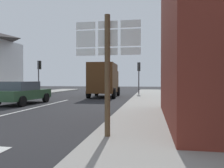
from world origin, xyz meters
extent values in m
plane|color=#232326|center=(0.00, 10.00, 0.00)|extent=(80.00, 80.00, 0.00)
cube|color=gray|center=(6.39, 8.00, 0.07)|extent=(3.03, 44.00, 0.14)
cube|color=silver|center=(0.00, 6.00, 0.01)|extent=(0.16, 12.00, 0.01)
cube|color=#2D5133|center=(-1.78, 8.74, 0.62)|extent=(1.97, 4.29, 0.60)
cube|color=#47515B|center=(-1.80, 8.49, 1.19)|extent=(1.66, 2.18, 0.55)
cylinder|color=black|center=(-2.59, 10.14, 0.32)|extent=(0.25, 0.65, 0.64)
cylinder|color=black|center=(-0.84, 10.04, 0.32)|extent=(0.25, 0.65, 0.64)
cylinder|color=black|center=(-0.98, 7.35, 0.32)|extent=(0.25, 0.65, 0.64)
cube|color=#4C2D14|center=(2.20, 14.98, 1.75)|extent=(2.33, 3.78, 2.60)
cube|color=#4C2D14|center=(2.11, 17.48, 1.45)|extent=(2.14, 1.37, 2.00)
cube|color=#47515B|center=(2.11, 17.53, 2.25)|extent=(1.76, 0.16, 0.70)
cylinder|color=black|center=(1.01, 17.39, 0.45)|extent=(0.31, 0.91, 0.90)
cylinder|color=black|center=(3.21, 17.47, 0.45)|extent=(0.31, 0.91, 0.90)
cylinder|color=black|center=(1.13, 13.99, 0.45)|extent=(0.31, 0.91, 0.90)
cylinder|color=black|center=(3.33, 14.07, 0.45)|extent=(0.31, 0.91, 0.90)
cylinder|color=brown|center=(5.34, 0.97, 1.60)|extent=(0.14, 0.14, 3.20)
cube|color=white|center=(4.76, 1.02, 2.96)|extent=(0.50, 0.03, 0.18)
cube|color=black|center=(4.76, 1.04, 2.96)|extent=(0.43, 0.01, 0.13)
cube|color=white|center=(4.76, 1.02, 2.62)|extent=(0.50, 0.03, 0.42)
cube|color=black|center=(4.76, 1.04, 2.62)|extent=(0.43, 0.01, 0.32)
cube|color=white|center=(4.76, 1.02, 2.28)|extent=(0.50, 0.03, 0.18)
cube|color=black|center=(4.76, 1.04, 2.28)|extent=(0.43, 0.01, 0.13)
cube|color=white|center=(5.34, 1.02, 2.96)|extent=(0.50, 0.03, 0.18)
cube|color=black|center=(5.34, 1.04, 2.96)|extent=(0.43, 0.01, 0.13)
cube|color=white|center=(5.34, 1.02, 2.62)|extent=(0.50, 0.03, 0.42)
cube|color=black|center=(5.34, 1.04, 2.62)|extent=(0.43, 0.01, 0.32)
cube|color=white|center=(5.34, 1.02, 2.28)|extent=(0.50, 0.03, 0.18)
cube|color=black|center=(5.34, 1.04, 2.28)|extent=(0.43, 0.01, 0.13)
cube|color=white|center=(5.92, 1.02, 2.96)|extent=(0.50, 0.03, 0.18)
cube|color=black|center=(5.92, 1.04, 2.96)|extent=(0.43, 0.01, 0.13)
cube|color=white|center=(5.92, 1.02, 2.62)|extent=(0.50, 0.03, 0.42)
cube|color=black|center=(5.92, 1.04, 2.62)|extent=(0.43, 0.01, 0.32)
cube|color=white|center=(5.92, 1.02, 2.28)|extent=(0.50, 0.03, 0.18)
cube|color=black|center=(5.92, 1.04, 2.28)|extent=(0.43, 0.01, 0.13)
cylinder|color=#47474C|center=(5.17, 18.92, 1.71)|extent=(0.12, 0.12, 3.42)
cube|color=black|center=(5.17, 19.12, 2.97)|extent=(0.30, 0.28, 0.90)
sphere|color=red|center=(5.17, 19.26, 3.24)|extent=(0.18, 0.18, 0.18)
sphere|color=#3C2303|center=(5.17, 19.26, 2.96)|extent=(0.18, 0.18, 0.18)
sphere|color=black|center=(5.17, 19.26, 2.68)|extent=(0.18, 0.18, 0.18)
cylinder|color=#47474C|center=(-5.17, 17.11, 1.80)|extent=(0.12, 0.12, 3.60)
cube|color=black|center=(-5.17, 17.31, 3.15)|extent=(0.30, 0.28, 0.90)
sphere|color=red|center=(-5.17, 17.45, 3.42)|extent=(0.18, 0.18, 0.18)
sphere|color=#3C2303|center=(-5.17, 17.45, 3.14)|extent=(0.18, 0.18, 0.18)
sphere|color=black|center=(-5.17, 17.45, 2.86)|extent=(0.18, 0.18, 0.18)
camera|label=1|loc=(6.43, -4.54, 1.55)|focal=35.77mm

